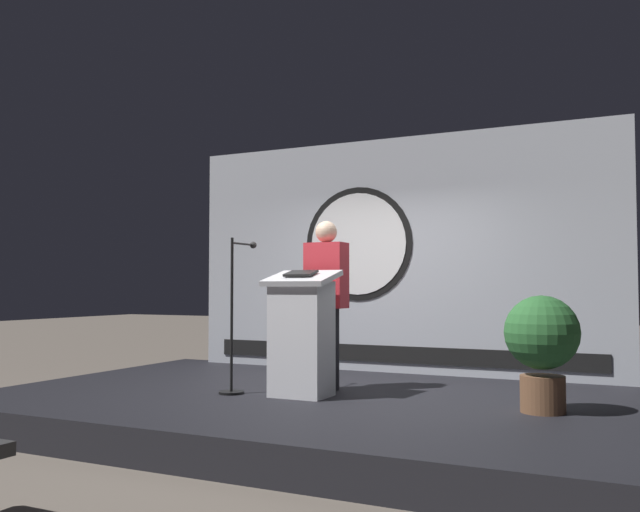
{
  "coord_description": "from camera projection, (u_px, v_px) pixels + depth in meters",
  "views": [
    {
      "loc": [
        2.71,
        -5.87,
        1.32
      ],
      "look_at": [
        -0.19,
        0.18,
        1.63
      ],
      "focal_mm": 37.85,
      "sensor_mm": 36.0,
      "label": 1
    }
  ],
  "objects": [
    {
      "name": "potted_plant",
      "position": [
        542.0,
        342.0,
        5.5
      ],
      "size": [
        0.61,
        0.61,
        0.95
      ],
      "color": "brown",
      "rests_on": "stage_platform"
    },
    {
      "name": "ground_plane",
      "position": [
        330.0,
        426.0,
        6.39
      ],
      "size": [
        40.0,
        40.0,
        0.0
      ],
      "primitive_type": "plane",
      "color": "#6B6056"
    },
    {
      "name": "speaker_person",
      "position": [
        326.0,
        303.0,
        6.75
      ],
      "size": [
        0.4,
        0.26,
        1.69
      ],
      "color": "black",
      "rests_on": "stage_platform"
    },
    {
      "name": "stage_platform",
      "position": [
        330.0,
        410.0,
        6.4
      ],
      "size": [
        6.4,
        4.0,
        0.3
      ],
      "primitive_type": "cube",
      "color": "black",
      "rests_on": "ground"
    },
    {
      "name": "banner_display",
      "position": [
        393.0,
        255.0,
        8.14
      ],
      "size": [
        5.32,
        0.12,
        2.83
      ],
      "color": "#B2B7C1",
      "rests_on": "stage_platform"
    },
    {
      "name": "podium",
      "position": [
        302.0,
        334.0,
        6.32
      ],
      "size": [
        0.64,
        0.5,
        1.19
      ],
      "color": "silver",
      "rests_on": "stage_platform"
    },
    {
      "name": "microphone_stand",
      "position": [
        235.0,
        338.0,
        6.52
      ],
      "size": [
        0.24,
        0.55,
        1.5
      ],
      "color": "black",
      "rests_on": "stage_platform"
    }
  ]
}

